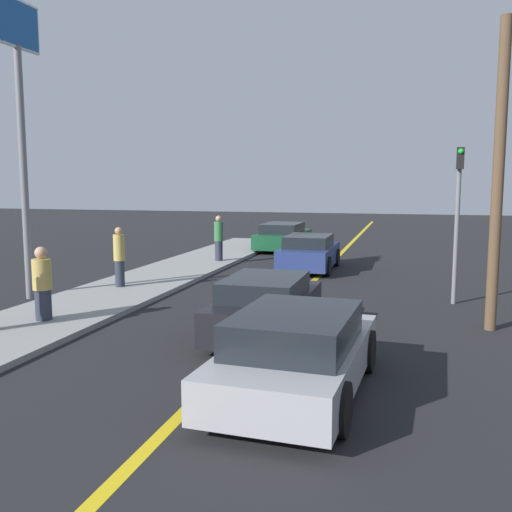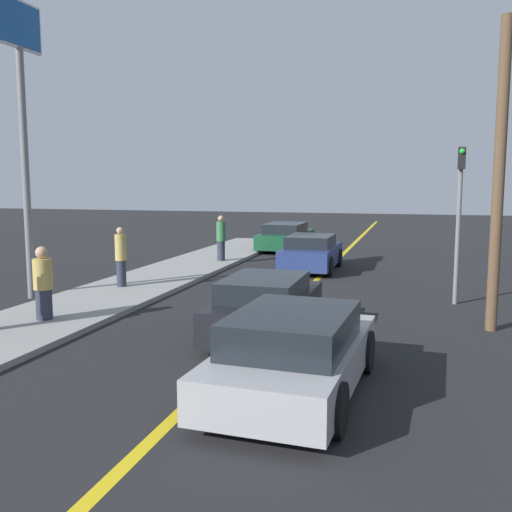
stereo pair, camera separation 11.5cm
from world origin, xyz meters
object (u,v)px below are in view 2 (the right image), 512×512
Objects in this scene: roadside_sign at (21,85)px; car_far_distant at (311,253)px; pedestrian_by_sign at (221,238)px; traffic_light at (459,209)px; pedestrian_far_standing at (121,257)px; car_ahead_center at (266,306)px; car_near_right_lane at (295,353)px; pedestrian_mid_group at (43,284)px; utility_pole at (499,178)px; car_parked_left_lot at (286,237)px.

car_far_distant is at bearing 47.19° from roadside_sign.
pedestrian_by_sign is 0.44× the size of traffic_light.
car_ahead_center is at bearing -34.02° from pedestrian_far_standing.
pedestrian_mid_group reaches higher than car_near_right_lane.
car_ahead_center is 9.10m from car_far_distant.
traffic_light is (4.69, -4.81, 1.86)m from car_far_distant.
pedestrian_mid_group is (-6.29, 2.61, 0.30)m from car_near_right_lane.
car_near_right_lane is 0.66× the size of utility_pole.
car_ahead_center is 15.26m from car_parked_left_lot.
car_ahead_center is 2.25× the size of pedestrian_far_standing.
car_parked_left_lot is 2.59× the size of pedestrian_by_sign.
pedestrian_far_standing is 0.22× the size of roadside_sign.
pedestrian_far_standing is (-0.36, 4.16, 0.07)m from pedestrian_mid_group.
pedestrian_far_standing reaches higher than pedestrian_mid_group.
traffic_light is at bearing 27.91° from pedestrian_mid_group.
roadside_sign reaches higher than pedestrian_by_sign.
utility_pole is at bearing 12.93° from pedestrian_mid_group.
roadside_sign is at bearing -132.89° from car_far_distant.
traffic_light reaches higher than car_ahead_center.
pedestrian_far_standing is 9.54m from traffic_light.
car_near_right_lane is at bearing -81.08° from car_far_distant.
pedestrian_mid_group is at bearing -152.09° from traffic_light.
pedestrian_far_standing is at bearing -101.35° from car_parked_left_lot.
traffic_light is at bearing 11.52° from roadside_sign.
roadside_sign is at bearing -138.34° from pedestrian_far_standing.
traffic_light is 0.62× the size of utility_pole.
roadside_sign is (-11.27, -2.30, 3.26)m from traffic_light.
traffic_light is 11.96m from roadside_sign.
car_ahead_center is at bearing -65.78° from pedestrian_by_sign.
car_parked_left_lot is 14.63m from roadside_sign.
utility_pole is (3.34, 4.82, 2.65)m from car_near_right_lane.
pedestrian_mid_group is at bearing -48.25° from roadside_sign.
pedestrian_mid_group is at bearing -96.86° from car_parked_left_lot.
car_far_distant is 0.50× the size of roadside_sign.
car_near_right_lane is 2.46× the size of pedestrian_far_standing.
pedestrian_by_sign is 12.27m from utility_pole.
pedestrian_far_standing is at bearing -176.13° from traffic_light.
utility_pole reaches higher than car_parked_left_lot.
traffic_light reaches higher than pedestrian_far_standing.
pedestrian_by_sign is (-1.43, -5.25, 0.38)m from car_parked_left_lot.
car_ahead_center is 0.86× the size of car_parked_left_lot.
car_near_right_lane is at bearing -45.52° from pedestrian_far_standing.
pedestrian_far_standing is at bearing 168.97° from utility_pole.
utility_pole reaches higher than car_near_right_lane.
car_parked_left_lot is at bearing 82.38° from pedestrian_mid_group.
utility_pole is at bearing -77.32° from traffic_light.
traffic_light is at bearing -56.17° from car_parked_left_lot.
car_ahead_center is at bearing 115.22° from car_near_right_lane.
car_parked_left_lot is at bearing 119.61° from utility_pole.
traffic_light is at bearing 72.75° from car_near_right_lane.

